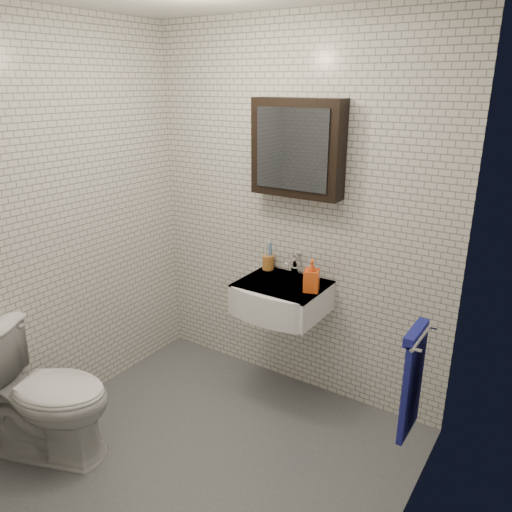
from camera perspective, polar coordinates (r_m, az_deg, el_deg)
name	(u,v)px	position (r m, az deg, el deg)	size (l,w,h in m)	color
ground	(206,456)	(3.18, -5.75, -21.74)	(2.20, 2.00, 0.01)	#4F5256
room_shell	(196,215)	(2.48, -6.88, 4.62)	(2.22, 2.02, 2.51)	silver
washbasin	(279,298)	(3.26, 2.64, -4.87)	(0.55, 0.50, 0.20)	white
faucet	(294,266)	(3.36, 4.41, -1.20)	(0.06, 0.20, 0.15)	silver
mirror_cabinet	(297,148)	(3.17, 4.75, 12.16)	(0.60, 0.15, 0.60)	black
towel_rail	(413,377)	(2.62, 17.50, -13.09)	(0.09, 0.30, 0.58)	silver
toothbrush_cup	(268,262)	(3.47, 1.39, -0.65)	(0.10, 0.10, 0.22)	#B06D2C
soap_bottle	(312,276)	(3.11, 6.38, -2.24)	(0.09, 0.10, 0.21)	orange
toilet	(43,393)	(3.20, -23.17, -14.18)	(0.45, 0.79, 0.81)	white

